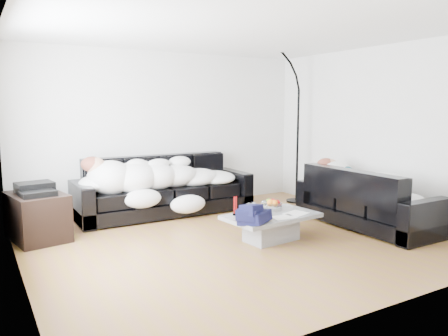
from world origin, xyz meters
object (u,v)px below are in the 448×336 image
av_cabinet (37,216)px  sofa_back (165,186)px  wine_glass_a (254,208)px  wine_glass_b (249,211)px  wine_glass_c (264,208)px  sofa_right (367,197)px  candle_right (236,205)px  shoes (369,227)px  sleeper_back (166,174)px  sleeper_right (367,182)px  floor_lamp (298,134)px  fruit_bowl (273,204)px  stereo (36,188)px  candle_left (234,206)px  coffee_table (271,227)px

av_cabinet → sofa_back: bearing=2.7°
wine_glass_a → wine_glass_b: size_ratio=0.87×
wine_glass_a → wine_glass_c: (0.10, -0.09, 0.01)m
sofa_right → wine_glass_b: sofa_right is taller
candle_right → wine_glass_c: bearing=-40.4°
sofa_back → shoes: sofa_back is taller
sleeper_back → sleeper_right: (2.22, -2.08, -0.02)m
wine_glass_a → floor_lamp: 2.62m
shoes → fruit_bowl: bearing=158.5°
sleeper_right → shoes: size_ratio=4.45×
sleeper_right → stereo: size_ratio=4.02×
wine_glass_a → sleeper_back: bearing=102.5°
fruit_bowl → av_cabinet: 3.05m
candle_left → stereo: bearing=147.3°
sleeper_right → candle_right: size_ratio=8.03×
sofa_right → sleeper_back: 3.05m
candle_right → av_cabinet: 2.56m
coffee_table → wine_glass_a: bearing=154.7°
wine_glass_b → candle_right: bearing=96.6°
candle_right → sleeper_right: bearing=-10.2°
wine_glass_a → wine_glass_b: bearing=-143.4°
fruit_bowl → stereo: stereo is taller
av_cabinet → candle_right: bearing=-41.4°
sleeper_back → shoes: (2.06, -2.28, -0.61)m
wine_glass_a → candle_right: candle_right is taller
candle_right → sofa_right: bearing=-10.2°
sleeper_back → wine_glass_a: 1.92m
fruit_bowl → wine_glass_b: wine_glass_b is taller
sofa_back → candle_left: (0.19, -1.82, 0.01)m
sleeper_right → candle_left: size_ratio=7.59×
candle_right → shoes: 1.94m
sofa_back → wine_glass_c: size_ratio=14.68×
wine_glass_b → wine_glass_a: bearing=36.6°
av_cabinet → sleeper_right: bearing=-32.3°
coffee_table → wine_glass_a: 0.34m
sleeper_back → stereo: sleeper_back is taller
floor_lamp → fruit_bowl: bearing=-148.4°
sofa_right → candle_left: bearing=81.4°
wine_glass_b → fruit_bowl: bearing=21.3°
coffee_table → av_cabinet: av_cabinet is taller
fruit_bowl → stereo: 3.06m
candle_left → sofa_back: bearing=95.9°
candle_left → fruit_bowl: bearing=-0.4°
sofa_back → sofa_right: sofa_back is taller
candle_right → candle_left: bearing=-140.1°
candle_right → stereo: (-2.19, 1.32, 0.21)m
candle_left → sleeper_back: bearing=96.1°
coffee_table → fruit_bowl: 0.35m
stereo → floor_lamp: bearing=-7.3°
sleeper_back → wine_glass_a: (0.41, -1.87, -0.23)m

